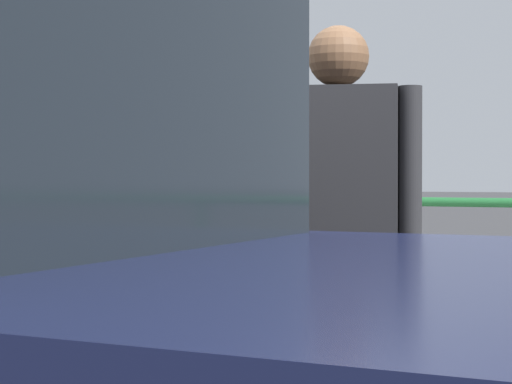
% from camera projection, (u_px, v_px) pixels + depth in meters
% --- Properties ---
extents(parking_meter, '(0.19, 0.20, 1.40)m').
position_uv_depth(parking_meter, '(207.00, 211.00, 3.63)').
color(parking_meter, slate).
rests_on(parking_meter, sidewalk_curb).
extents(pedestrian_at_meter, '(0.62, 0.56, 1.75)m').
position_uv_depth(pedestrian_at_meter, '(338.00, 221.00, 3.46)').
color(pedestrian_at_meter, brown).
rests_on(pedestrian_at_meter, sidewalk_curb).
extents(background_railing, '(24.06, 0.06, 1.04)m').
position_uv_depth(background_railing, '(367.00, 240.00, 6.14)').
color(background_railing, '#1E602D').
rests_on(background_railing, sidewalk_curb).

